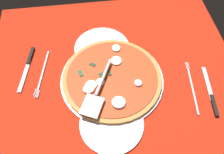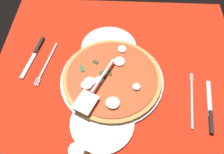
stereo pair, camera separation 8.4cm
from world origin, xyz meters
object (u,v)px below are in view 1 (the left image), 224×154
dinner_plate_left (112,124)px  place_setting_near (202,91)px  place_setting_far (35,69)px  dinner_plate_right (102,48)px  pizza_server (98,90)px  pizza (112,78)px

dinner_plate_left → place_setting_near: place_setting_near is taller
place_setting_near → place_setting_far: size_ratio=0.99×
dinner_plate_right → pizza_server: size_ratio=0.97×
place_setting_far → pizza: bearing=84.5°
place_setting_near → place_setting_far: same height
dinner_plate_left → place_setting_near: size_ratio=0.90×
dinner_plate_left → place_setting_near: 33.56cm
dinner_plate_left → place_setting_far: size_ratio=0.89×
dinner_plate_left → dinner_plate_right: (31.90, -0.36, 0.00)cm
dinner_plate_left → pizza_server: size_ratio=0.92×
dinner_plate_left → pizza: size_ratio=0.58×
place_setting_near → pizza: bearing=80.9°
pizza_server → place_setting_near: size_ratio=0.97×
dinner_plate_right → dinner_plate_left: bearing=179.4°
pizza → pizza_server: 8.21cm
dinner_plate_right → pizza_server: (-21.08, 3.46, 3.57)cm
pizza_server → place_setting_far: (14.14, 22.31, -3.72)cm
pizza → place_setting_far: bearing=73.2°
pizza → place_setting_near: 31.71cm
place_setting_near → place_setting_far: (17.18, 58.06, -0.01)cm
pizza → place_setting_near: bearing=-106.2°
dinner_plate_left → pizza: (16.63, -2.23, 1.29)cm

